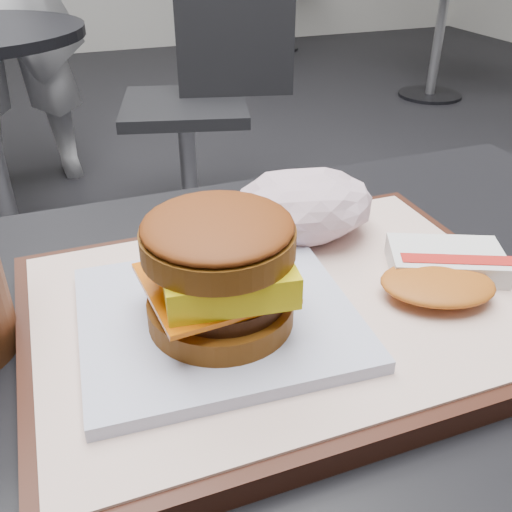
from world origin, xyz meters
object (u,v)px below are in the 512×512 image
object	(u,v)px
hash_brown	(442,270)
neighbor_chair	(203,90)
customer_table	(310,504)
breakfast_sandwich	(219,282)
serving_tray	(282,311)
crumpled_wrapper	(305,205)

from	to	relation	value
hash_brown	neighbor_chair	xyz separation A→B (m)	(0.25, 1.61, -0.29)
customer_table	breakfast_sandwich	size ratio (longest dim) A/B	4.00
hash_brown	neighbor_chair	size ratio (longest dim) A/B	0.15
serving_tray	neighbor_chair	world-z (taller)	neighbor_chair
hash_brown	breakfast_sandwich	bearing A→B (deg)	178.44
breakfast_sandwich	crumpled_wrapper	size ratio (longest dim) A/B	1.58
customer_table	breakfast_sandwich	xyz separation A→B (m)	(-0.07, 0.02, 0.24)
customer_table	hash_brown	size ratio (longest dim) A/B	5.99
breakfast_sandwich	neighbor_chair	bearing A→B (deg)	75.04
customer_table	hash_brown	bearing A→B (deg)	8.33
serving_tray	crumpled_wrapper	size ratio (longest dim) A/B	3.00
breakfast_sandwich	hash_brown	xyz separation A→B (m)	(0.18, -0.00, -0.03)
neighbor_chair	customer_table	bearing A→B (deg)	-102.43
breakfast_sandwich	neighbor_chair	distance (m)	1.69
breakfast_sandwich	hash_brown	bearing A→B (deg)	-1.56
customer_table	serving_tray	world-z (taller)	serving_tray
serving_tray	hash_brown	xyz separation A→B (m)	(0.13, -0.02, 0.02)
neighbor_chair	hash_brown	bearing A→B (deg)	-98.76
hash_brown	serving_tray	bearing A→B (deg)	171.18
customer_table	neighbor_chair	world-z (taller)	neighbor_chair
customer_table	hash_brown	world-z (taller)	hash_brown
customer_table	crumpled_wrapper	size ratio (longest dim) A/B	6.32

